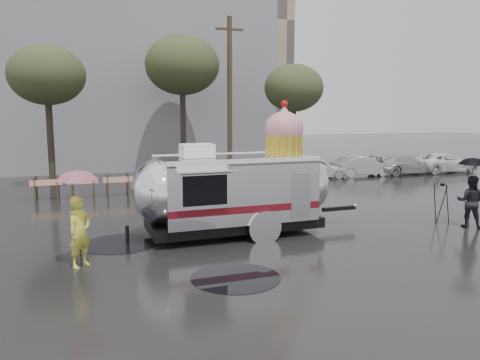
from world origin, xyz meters
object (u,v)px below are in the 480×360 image
object	(u,v)px
airstream_trailer	(237,187)
tripod	(442,200)
person_left	(80,232)
person_right	(470,201)

from	to	relation	value
airstream_trailer	tripod	xyz separation A→B (m)	(7.09, -0.74, -0.69)
airstream_trailer	tripod	bearing A→B (deg)	-8.23
person_left	person_right	distance (m)	12.09
person_left	tripod	size ratio (longest dim) A/B	1.29
airstream_trailer	person_left	xyz separation A→B (m)	(-4.58, -1.84, -0.59)
person_right	tripod	bearing A→B (deg)	-17.74
airstream_trailer	person_left	bearing A→B (deg)	-160.37
person_left	person_right	xyz separation A→B (m)	(12.08, 0.27, -0.02)
airstream_trailer	person_right	bearing A→B (deg)	-14.06
person_right	tripod	world-z (taller)	person_right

